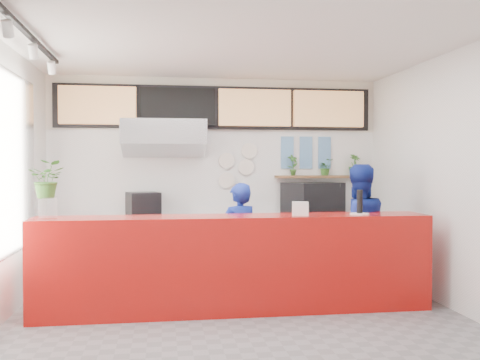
# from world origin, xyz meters

# --- Properties ---
(floor) EXTENTS (5.00, 5.00, 0.00)m
(floor) POSITION_xyz_m (0.00, 0.00, 0.00)
(floor) COLOR slate
(floor) RESTS_ON ground
(ceiling) EXTENTS (5.00, 5.00, 0.00)m
(ceiling) POSITION_xyz_m (0.00, 0.00, 3.00)
(ceiling) COLOR silver
(wall_back) EXTENTS (5.00, 0.00, 5.00)m
(wall_back) POSITION_xyz_m (0.00, 2.50, 1.50)
(wall_back) COLOR white
(wall_back) RESTS_ON ground
(wall_right) EXTENTS (0.00, 5.00, 5.00)m
(wall_right) POSITION_xyz_m (2.50, 0.00, 1.50)
(wall_right) COLOR white
(wall_right) RESTS_ON ground
(service_counter) EXTENTS (4.50, 0.60, 1.10)m
(service_counter) POSITION_xyz_m (0.00, 0.40, 0.55)
(service_counter) COLOR #AE100C
(service_counter) RESTS_ON ground
(cream_band) EXTENTS (5.00, 0.02, 0.80)m
(cream_band) POSITION_xyz_m (0.00, 2.49, 2.60)
(cream_band) COLOR beige
(cream_band) RESTS_ON wall_back
(prep_bench) EXTENTS (1.80, 0.60, 0.90)m
(prep_bench) POSITION_xyz_m (-0.80, 2.20, 0.45)
(prep_bench) COLOR #B2B5BA
(prep_bench) RESTS_ON ground
(panini_oven) EXTENTS (0.53, 0.53, 0.39)m
(panini_oven) POSITION_xyz_m (-1.10, 2.20, 1.09)
(panini_oven) COLOR black
(panini_oven) RESTS_ON prep_bench
(extraction_hood) EXTENTS (1.20, 0.70, 0.35)m
(extraction_hood) POSITION_xyz_m (-0.80, 2.15, 2.15)
(extraction_hood) COLOR #B2B5BA
(extraction_hood) RESTS_ON ceiling
(hood_lip) EXTENTS (1.20, 0.69, 0.31)m
(hood_lip) POSITION_xyz_m (-0.80, 2.15, 1.95)
(hood_lip) COLOR #B2B5BA
(hood_lip) RESTS_ON ceiling
(right_bench) EXTENTS (1.80, 0.60, 0.90)m
(right_bench) POSITION_xyz_m (1.50, 2.20, 0.45)
(right_bench) COLOR #B2B5BA
(right_bench) RESTS_ON ground
(espresso_machine) EXTENTS (0.96, 0.85, 0.52)m
(espresso_machine) POSITION_xyz_m (1.43, 2.20, 1.16)
(espresso_machine) COLOR black
(espresso_machine) RESTS_ON right_bench
(espresso_tray) EXTENTS (0.77, 0.62, 0.06)m
(espresso_tray) POSITION_xyz_m (1.43, 2.20, 1.38)
(espresso_tray) COLOR #B1B4B9
(espresso_tray) RESTS_ON espresso_machine
(herb_shelf) EXTENTS (1.40, 0.18, 0.04)m
(herb_shelf) POSITION_xyz_m (1.60, 2.40, 1.50)
(herb_shelf) COLOR brown
(herb_shelf) RESTS_ON wall_back
(menu_board_far_left) EXTENTS (1.10, 0.10, 0.55)m
(menu_board_far_left) POSITION_xyz_m (-1.75, 2.38, 2.55)
(menu_board_far_left) COLOR tan
(menu_board_far_left) RESTS_ON wall_back
(menu_board_mid_left) EXTENTS (1.10, 0.10, 0.55)m
(menu_board_mid_left) POSITION_xyz_m (-0.59, 2.38, 2.55)
(menu_board_mid_left) COLOR black
(menu_board_mid_left) RESTS_ON wall_back
(menu_board_mid_right) EXTENTS (1.10, 0.10, 0.55)m
(menu_board_mid_right) POSITION_xyz_m (0.57, 2.38, 2.55)
(menu_board_mid_right) COLOR tan
(menu_board_mid_right) RESTS_ON wall_back
(menu_board_far_right) EXTENTS (1.10, 0.10, 0.55)m
(menu_board_far_right) POSITION_xyz_m (1.73, 2.38, 2.55)
(menu_board_far_right) COLOR tan
(menu_board_far_right) RESTS_ON wall_back
(soffit) EXTENTS (4.80, 0.04, 0.65)m
(soffit) POSITION_xyz_m (0.00, 2.46, 2.55)
(soffit) COLOR black
(soffit) RESTS_ON wall_back
(window_pane) EXTENTS (0.04, 2.20, 1.90)m
(window_pane) POSITION_xyz_m (-2.47, 0.30, 1.70)
(window_pane) COLOR silver
(window_pane) RESTS_ON wall_left
(window_frame) EXTENTS (0.03, 2.30, 2.00)m
(window_frame) POSITION_xyz_m (-2.45, 0.30, 1.70)
(window_frame) COLOR #B2B5BA
(window_frame) RESTS_ON wall_left
(track_rail) EXTENTS (0.05, 2.40, 0.04)m
(track_rail) POSITION_xyz_m (-2.10, 0.00, 2.94)
(track_rail) COLOR black
(track_rail) RESTS_ON ceiling
(dec_plate_a) EXTENTS (0.24, 0.03, 0.24)m
(dec_plate_a) POSITION_xyz_m (0.15, 2.47, 1.75)
(dec_plate_a) COLOR silver
(dec_plate_a) RESTS_ON wall_back
(dec_plate_b) EXTENTS (0.24, 0.03, 0.24)m
(dec_plate_b) POSITION_xyz_m (0.45, 2.47, 1.65)
(dec_plate_b) COLOR silver
(dec_plate_b) RESTS_ON wall_back
(dec_plate_c) EXTENTS (0.24, 0.03, 0.24)m
(dec_plate_c) POSITION_xyz_m (0.15, 2.47, 1.45)
(dec_plate_c) COLOR silver
(dec_plate_c) RESTS_ON wall_back
(dec_plate_d) EXTENTS (0.24, 0.03, 0.24)m
(dec_plate_d) POSITION_xyz_m (0.50, 2.47, 1.90)
(dec_plate_d) COLOR silver
(dec_plate_d) RESTS_ON wall_back
(photo_frame_a) EXTENTS (0.20, 0.02, 0.25)m
(photo_frame_a) POSITION_xyz_m (1.10, 2.48, 2.00)
(photo_frame_a) COLOR #598CBF
(photo_frame_a) RESTS_ON wall_back
(photo_frame_b) EXTENTS (0.20, 0.02, 0.25)m
(photo_frame_b) POSITION_xyz_m (1.40, 2.48, 2.00)
(photo_frame_b) COLOR #598CBF
(photo_frame_b) RESTS_ON wall_back
(photo_frame_c) EXTENTS (0.20, 0.02, 0.25)m
(photo_frame_c) POSITION_xyz_m (1.70, 2.48, 2.00)
(photo_frame_c) COLOR #598CBF
(photo_frame_c) RESTS_ON wall_back
(photo_frame_d) EXTENTS (0.20, 0.02, 0.25)m
(photo_frame_d) POSITION_xyz_m (1.10, 2.48, 1.75)
(photo_frame_d) COLOR #598CBF
(photo_frame_d) RESTS_ON wall_back
(photo_frame_e) EXTENTS (0.20, 0.02, 0.25)m
(photo_frame_e) POSITION_xyz_m (1.40, 2.48, 1.75)
(photo_frame_e) COLOR #598CBF
(photo_frame_e) RESTS_ON wall_back
(photo_frame_f) EXTENTS (0.20, 0.02, 0.25)m
(photo_frame_f) POSITION_xyz_m (1.70, 2.48, 1.75)
(photo_frame_f) COLOR #598CBF
(photo_frame_f) RESTS_ON wall_back
(staff_center) EXTENTS (0.62, 0.51, 1.45)m
(staff_center) POSITION_xyz_m (0.13, 1.04, 0.73)
(staff_center) COLOR navy
(staff_center) RESTS_ON ground
(staff_right) EXTENTS (0.85, 0.67, 1.69)m
(staff_right) POSITION_xyz_m (1.64, 0.86, 0.84)
(staff_right) COLOR navy
(staff_right) RESTS_ON ground
(herb_a) EXTENTS (0.20, 0.17, 0.33)m
(herb_a) POSITION_xyz_m (1.17, 2.40, 1.68)
(herb_a) COLOR #326523
(herb_a) RESTS_ON herb_shelf
(herb_c) EXTENTS (0.25, 0.23, 0.26)m
(herb_c) POSITION_xyz_m (1.69, 2.40, 1.65)
(herb_c) COLOR #326523
(herb_c) RESTS_ON herb_shelf
(herb_d) EXTENTS (0.24, 0.23, 0.33)m
(herb_d) POSITION_xyz_m (2.16, 2.40, 1.69)
(herb_d) COLOR #326523
(herb_d) RESTS_ON herb_shelf
(glass_vase) EXTENTS (0.23, 0.23, 0.24)m
(glass_vase) POSITION_xyz_m (-2.04, 0.34, 1.22)
(glass_vase) COLOR silver
(glass_vase) RESTS_ON service_counter
(basil_vase) EXTENTS (0.38, 0.33, 0.41)m
(basil_vase) POSITION_xyz_m (-2.04, 0.34, 1.53)
(basil_vase) COLOR #326523
(basil_vase) RESTS_ON glass_vase
(napkin_holder) EXTENTS (0.20, 0.15, 0.16)m
(napkin_holder) POSITION_xyz_m (0.74, 0.31, 1.18)
(napkin_holder) COLOR white
(napkin_holder) RESTS_ON service_counter
(white_plate) EXTENTS (0.25, 0.25, 0.02)m
(white_plate) POSITION_xyz_m (1.46, 0.33, 1.11)
(white_plate) COLOR white
(white_plate) RESTS_ON service_counter
(pepper_mill) EXTENTS (0.09, 0.09, 0.28)m
(pepper_mill) POSITION_xyz_m (1.46, 0.33, 1.25)
(pepper_mill) COLOR black
(pepper_mill) RESTS_ON white_plate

